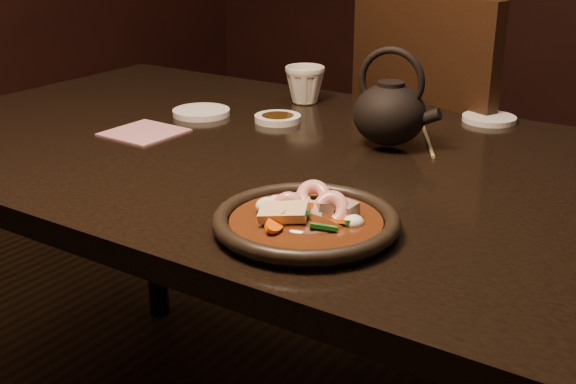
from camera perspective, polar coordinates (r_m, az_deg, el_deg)
The scene contains 11 objects.
table at distance 1.33m, azimuth 0.06°, elevation 0.12°, with size 1.60×0.90×0.75m.
chair at distance 1.86m, azimuth 12.81°, elevation 1.43°, with size 0.61×0.61×0.99m.
plate at distance 0.97m, azimuth 1.43°, elevation -2.41°, with size 0.25×0.25×0.03m.
stirfry at distance 0.97m, azimuth 1.31°, elevation -1.95°, with size 0.15×0.17×0.06m.
soy_dish at distance 1.49m, azimuth -0.82°, elevation 5.84°, with size 0.10×0.10×0.01m, color silver.
saucer_left at distance 1.55m, azimuth -6.87°, elevation 6.28°, with size 0.12×0.12×0.01m, color silver.
saucer_right at distance 1.55m, azimuth 15.61°, elevation 5.60°, with size 0.11×0.11×0.01m, color silver.
tea_cup at distance 1.64m, azimuth 1.34°, elevation 8.58°, with size 0.09×0.08×0.09m, color beige.
chopsticks at distance 1.39m, azimuth 10.93°, elevation 4.18°, with size 0.11×0.20×0.01m.
napkin at distance 1.44m, azimuth -11.30°, elevation 4.64°, with size 0.13×0.13×0.00m, color #A26372.
teapot at distance 1.32m, azimuth 8.07°, elevation 6.37°, with size 0.16×0.13×0.18m.
Camera 1 is at (0.68, -1.04, 1.15)m, focal length 45.00 mm.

